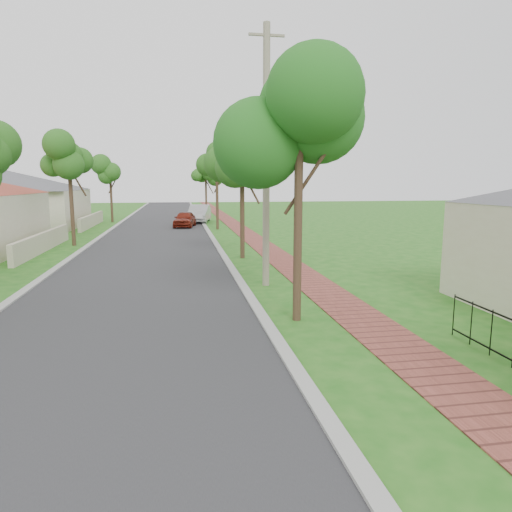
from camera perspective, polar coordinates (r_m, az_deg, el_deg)
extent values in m
plane|color=#1D5E16|center=(6.80, 5.13, -23.00)|extent=(160.00, 160.00, 0.00)
cube|color=#28282B|center=(25.85, -12.89, 0.91)|extent=(7.00, 120.00, 0.02)
cube|color=#9E9E99|center=(25.90, -4.80, 1.13)|extent=(0.30, 120.00, 0.10)
cube|color=#9E9E99|center=(26.31, -20.84, 0.68)|extent=(0.30, 120.00, 0.10)
cube|color=#96473C|center=(26.24, 0.87, 1.26)|extent=(1.50, 120.00, 0.03)
cylinder|color=black|center=(10.88, 27.33, -8.51)|extent=(0.02, 0.02, 1.00)
cylinder|color=black|center=(11.39, 25.31, -7.59)|extent=(0.02, 0.02, 1.00)
cylinder|color=black|center=(11.92, 23.47, -6.75)|extent=(0.02, 0.02, 1.00)
cylinder|color=#382619|center=(21.80, -1.73, 5.65)|extent=(0.22, 0.22, 4.55)
sphere|color=#185115|center=(21.79, -1.76, 11.98)|extent=(1.70, 1.70, 1.70)
cylinder|color=#382619|center=(35.70, -4.88, 7.28)|extent=(0.22, 0.22, 4.90)
sphere|color=#185115|center=(35.71, -4.94, 11.44)|extent=(1.70, 1.70, 1.70)
cylinder|color=#382619|center=(49.67, -6.26, 7.38)|extent=(0.22, 0.22, 4.20)
sphere|color=#185115|center=(49.65, -6.30, 9.94)|extent=(1.70, 1.70, 1.70)
cylinder|color=#382619|center=(28.22, -22.06, 6.15)|extent=(0.22, 0.22, 4.90)
sphere|color=#185115|center=(28.23, -22.38, 11.40)|extent=(1.70, 1.70, 1.70)
cylinder|color=#382619|center=(43.98, -17.64, 7.01)|extent=(0.22, 0.22, 4.55)
sphere|color=#185115|center=(43.97, -17.80, 10.14)|extent=(1.70, 1.70, 1.70)
cube|color=#BFB299|center=(26.70, -25.01, 1.62)|extent=(0.25, 10.00, 1.00)
cube|color=beige|center=(41.84, -28.60, 5.17)|extent=(11.00, 10.00, 3.00)
pyramid|color=#4C4C51|center=(41.79, -28.85, 8.31)|extent=(15.56, 15.56, 1.60)
cube|color=#BFB299|center=(40.30, -19.84, 4.21)|extent=(0.25, 10.00, 1.00)
imported|color=maroon|center=(37.78, -8.91, 4.55)|extent=(2.14, 3.94, 1.27)
imported|color=#BDBDBF|center=(42.17, -7.10, 5.27)|extent=(2.49, 5.01, 1.58)
cylinder|color=#382619|center=(11.81, 5.26, 3.27)|extent=(0.22, 0.22, 4.81)
sphere|color=#23671E|center=(11.82, 5.45, 15.63)|extent=(2.40, 2.40, 2.40)
cylinder|color=gray|center=(15.86, 1.29, 11.97)|extent=(0.24, 0.24, 8.77)
cube|color=gray|center=(16.54, 1.35, 25.90)|extent=(1.20, 0.08, 0.08)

